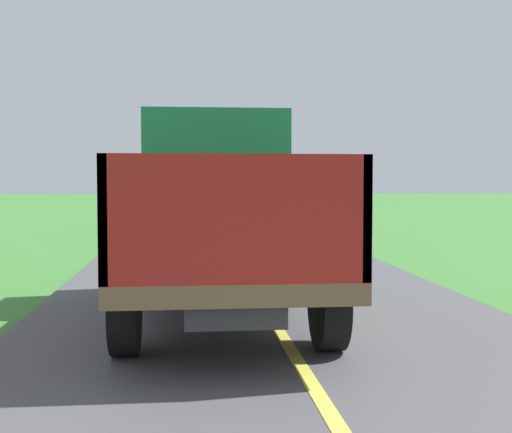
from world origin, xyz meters
The scene contains 2 objects.
banana_truck_near centered at (-0.64, 8.94, 1.47)m, with size 2.38×5.82×2.80m.
banana_truck_far centered at (-0.56, 24.70, 1.48)m, with size 2.38×5.81×2.80m.
Camera 1 is at (-1.07, -0.48, 1.85)m, focal length 47.81 mm.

